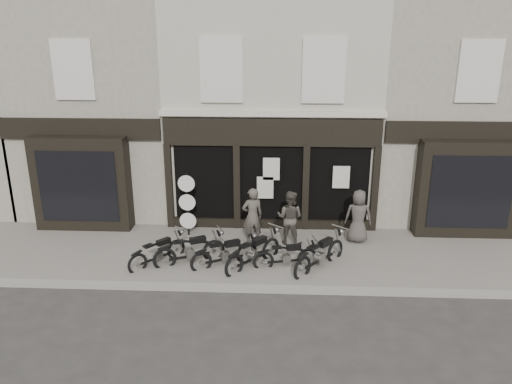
{
  "coord_description": "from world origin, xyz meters",
  "views": [
    {
      "loc": [
        0.25,
        -13.03,
        6.68
      ],
      "look_at": [
        -0.45,
        1.6,
        1.84
      ],
      "focal_mm": 35.0,
      "sensor_mm": 36.0,
      "label": 1
    }
  ],
  "objects_px": {
    "motorcycle_1": "(190,252)",
    "advert_sign_post": "(188,207)",
    "motorcycle_5": "(320,257)",
    "man_left": "(252,216)",
    "motorcycle_2": "(225,256)",
    "motorcycle_4": "(287,258)",
    "man_centre": "(290,218)",
    "motorcycle_0": "(158,254)",
    "motorcycle_3": "(254,255)",
    "man_right": "(358,216)"
  },
  "relations": [
    {
      "from": "man_centre",
      "to": "advert_sign_post",
      "type": "xyz_separation_m",
      "value": [
        -3.33,
        0.5,
        0.11
      ]
    },
    {
      "from": "motorcycle_0",
      "to": "man_right",
      "type": "relative_size",
      "value": 0.95
    },
    {
      "from": "motorcycle_3",
      "to": "man_right",
      "type": "height_order",
      "value": "man_right"
    },
    {
      "from": "motorcycle_1",
      "to": "motorcycle_2",
      "type": "relative_size",
      "value": 1.06
    },
    {
      "from": "motorcycle_0",
      "to": "motorcycle_5",
      "type": "xyz_separation_m",
      "value": [
        4.71,
        -0.06,
        0.05
      ]
    },
    {
      "from": "motorcycle_3",
      "to": "man_centre",
      "type": "distance_m",
      "value": 1.97
    },
    {
      "from": "motorcycle_0",
      "to": "motorcycle_3",
      "type": "height_order",
      "value": "motorcycle_3"
    },
    {
      "from": "motorcycle_3",
      "to": "advert_sign_post",
      "type": "bearing_deg",
      "value": 88.49
    },
    {
      "from": "motorcycle_2",
      "to": "advert_sign_post",
      "type": "bearing_deg",
      "value": 97.05
    },
    {
      "from": "man_right",
      "to": "motorcycle_2",
      "type": "bearing_deg",
      "value": 29.71
    },
    {
      "from": "motorcycle_1",
      "to": "advert_sign_post",
      "type": "distance_m",
      "value": 2.12
    },
    {
      "from": "motorcycle_2",
      "to": "advert_sign_post",
      "type": "distance_m",
      "value": 2.63
    },
    {
      "from": "man_left",
      "to": "man_centre",
      "type": "xyz_separation_m",
      "value": [
        1.17,
        0.04,
        -0.04
      ]
    },
    {
      "from": "man_right",
      "to": "advert_sign_post",
      "type": "relative_size",
      "value": 0.76
    },
    {
      "from": "motorcycle_5",
      "to": "advert_sign_post",
      "type": "bearing_deg",
      "value": 104.37
    },
    {
      "from": "motorcycle_0",
      "to": "motorcycle_4",
      "type": "relative_size",
      "value": 0.87
    },
    {
      "from": "motorcycle_1",
      "to": "man_left",
      "type": "xyz_separation_m",
      "value": [
        1.74,
        1.43,
        0.62
      ]
    },
    {
      "from": "motorcycle_0",
      "to": "man_right",
      "type": "bearing_deg",
      "value": -32.11
    },
    {
      "from": "man_centre",
      "to": "advert_sign_post",
      "type": "distance_m",
      "value": 3.37
    },
    {
      "from": "man_left",
      "to": "motorcycle_3",
      "type": "bearing_deg",
      "value": 75.74
    },
    {
      "from": "motorcycle_0",
      "to": "motorcycle_2",
      "type": "xyz_separation_m",
      "value": [
        1.98,
        -0.03,
        0.02
      ]
    },
    {
      "from": "motorcycle_2",
      "to": "motorcycle_4",
      "type": "height_order",
      "value": "motorcycle_2"
    },
    {
      "from": "motorcycle_2",
      "to": "man_left",
      "type": "height_order",
      "value": "man_left"
    },
    {
      "from": "motorcycle_0",
      "to": "motorcycle_3",
      "type": "relative_size",
      "value": 0.89
    },
    {
      "from": "motorcycle_2",
      "to": "man_right",
      "type": "xyz_separation_m",
      "value": [
        4.06,
        1.84,
        0.59
      ]
    },
    {
      "from": "man_centre",
      "to": "man_right",
      "type": "relative_size",
      "value": 1.01
    },
    {
      "from": "motorcycle_3",
      "to": "motorcycle_2",
      "type": "bearing_deg",
      "value": 132.42
    },
    {
      "from": "motorcycle_1",
      "to": "man_left",
      "type": "height_order",
      "value": "man_left"
    },
    {
      "from": "motorcycle_0",
      "to": "motorcycle_2",
      "type": "distance_m",
      "value": 1.98
    },
    {
      "from": "motorcycle_0",
      "to": "man_centre",
      "type": "relative_size",
      "value": 0.94
    },
    {
      "from": "man_left",
      "to": "advert_sign_post",
      "type": "xyz_separation_m",
      "value": [
        -2.15,
        0.53,
        0.06
      ]
    },
    {
      "from": "motorcycle_5",
      "to": "advert_sign_post",
      "type": "distance_m",
      "value": 4.73
    },
    {
      "from": "motorcycle_0",
      "to": "motorcycle_5",
      "type": "bearing_deg",
      "value": -49.47
    },
    {
      "from": "motorcycle_5",
      "to": "man_centre",
      "type": "distance_m",
      "value": 1.91
    },
    {
      "from": "motorcycle_2",
      "to": "man_centre",
      "type": "relative_size",
      "value": 1.09
    },
    {
      "from": "motorcycle_5",
      "to": "man_right",
      "type": "bearing_deg",
      "value": 5.72
    },
    {
      "from": "motorcycle_2",
      "to": "motorcycle_1",
      "type": "bearing_deg",
      "value": 145.8
    },
    {
      "from": "motorcycle_2",
      "to": "man_left",
      "type": "bearing_deg",
      "value": 37.73
    },
    {
      "from": "man_left",
      "to": "man_centre",
      "type": "relative_size",
      "value": 1.05
    },
    {
      "from": "motorcycle_5",
      "to": "advert_sign_post",
      "type": "xyz_separation_m",
      "value": [
        -4.18,
        2.11,
        0.67
      ]
    },
    {
      "from": "motorcycle_5",
      "to": "man_right",
      "type": "relative_size",
      "value": 1.07
    },
    {
      "from": "motorcycle_0",
      "to": "motorcycle_3",
      "type": "distance_m",
      "value": 2.8
    },
    {
      "from": "motorcycle_0",
      "to": "motorcycle_1",
      "type": "distance_m",
      "value": 0.95
    },
    {
      "from": "motorcycle_2",
      "to": "motorcycle_5",
      "type": "xyz_separation_m",
      "value": [
        2.73,
        -0.03,
        0.03
      ]
    },
    {
      "from": "motorcycle_4",
      "to": "man_right",
      "type": "relative_size",
      "value": 1.09
    },
    {
      "from": "man_right",
      "to": "motorcycle_3",
      "type": "bearing_deg",
      "value": 34.61
    },
    {
      "from": "man_left",
      "to": "advert_sign_post",
      "type": "height_order",
      "value": "advert_sign_post"
    },
    {
      "from": "motorcycle_5",
      "to": "man_left",
      "type": "relative_size",
      "value": 1.01
    },
    {
      "from": "motorcycle_2",
      "to": "man_right",
      "type": "bearing_deg",
      "value": -3.41
    },
    {
      "from": "motorcycle_1",
      "to": "motorcycle_0",
      "type": "bearing_deg",
      "value": 159.3
    }
  ]
}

